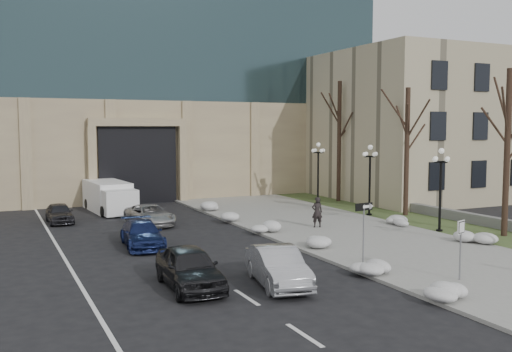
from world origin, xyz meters
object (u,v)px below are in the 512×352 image
Objects in this scene: car_c at (142,234)px; lamppost_b at (441,178)px; car_a at (189,268)px; keep_sign at (461,237)px; pedestrian at (317,212)px; car_d at (150,215)px; lamppost_c at (370,170)px; car_e at (59,213)px; box_truck at (109,197)px; lamppost_d at (318,165)px; one_way_sign at (367,214)px; car_b at (278,267)px.

car_c is 16.53m from lamppost_b.
keep_sign reaches higher than car_a.
pedestrian reaches higher than car_c.
car_d is 2.51× the size of pedestrian.
lamppost_c reaches higher than car_d.
keep_sign reaches higher than car_e.
lamppost_d is at bearing -16.19° from box_truck.
car_c reaches higher than car_e.
pedestrian is 12.26m from keep_sign.
box_truck is 1.41× the size of lamppost_c.
lamppost_c and lamppost_d have the same top height.
lamppost_d is (15.13, -3.20, 2.06)m from box_truck.
car_d is 0.93× the size of lamppost_b.
car_d is 1.23× the size of car_e.
car_d is 1.64× the size of one_way_sign.
car_b is 0.99× the size of car_c.
box_truck is (-9.53, 12.27, 0.01)m from pedestrian.
one_way_sign is (7.78, -7.78, 1.59)m from car_c.
box_truck is at bearing -38.26° from pedestrian.
car_e is at bearing 161.92° from lamppost_c.
keep_sign is (1.52, -3.84, -0.47)m from one_way_sign.
one_way_sign is (5.80, -13.88, 1.61)m from car_d.
pedestrian is 0.37× the size of lamppost_b.
box_truck is at bearing 105.92° from car_b.
lamppost_d reaches higher than car_d.
lamppost_b is 1.00× the size of lamppost_c.
car_e is 19.04m from lamppost_d.
one_way_sign is at bearing 92.74° from keep_sign.
car_c is at bearing 17.00° from pedestrian.
lamppost_c is at bearing -17.71° from car_d.
car_d is 19.20m from keep_sign.
car_d is at bearing 83.73° from car_a.
car_e is at bearing -19.44° from pedestrian.
box_truck is 21.77m from one_way_sign.
car_c is at bearing 168.13° from lamppost_b.
car_c is (0.21, 7.91, -0.13)m from car_a.
car_c is 11.11m from one_way_sign.
car_b is at bearing 138.74° from keep_sign.
one_way_sign reaches higher than pedestrian.
lamppost_d reaches higher than car_e.
car_e is 0.76× the size of lamppost_d.
pedestrian is at bearing 62.40° from car_b.
keep_sign is (12.17, -20.91, 1.15)m from car_e.
lamppost_b is at bearing 33.79° from car_b.
car_e is at bearing 118.13° from car_b.
car_b is at bearing 65.64° from pedestrian.
lamppost_c reaches higher than car_a.
car_a is 0.95× the size of lamppost_c.
keep_sign reaches higher than pedestrian.
lamppost_d is at bearing 8.39° from car_d.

